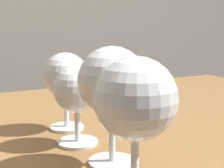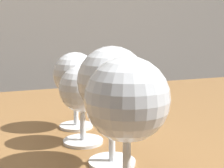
# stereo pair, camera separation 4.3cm
# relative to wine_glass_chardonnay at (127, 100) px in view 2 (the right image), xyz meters

# --- Properties ---
(wine_glass_chardonnay) EXTENTS (0.09, 0.09, 0.16)m
(wine_glass_chardonnay) POSITION_rel_wine_glass_chardonnay_xyz_m (0.00, 0.00, 0.00)
(wine_glass_chardonnay) COLOR white
(wine_glass_chardonnay) RESTS_ON dining_table
(wine_glass_pinot) EXTENTS (0.09, 0.09, 0.16)m
(wine_glass_pinot) POSITION_rel_wine_glass_chardonnay_xyz_m (0.02, 0.09, 0.00)
(wine_glass_pinot) COLOR white
(wine_glass_pinot) RESTS_ON dining_table
(wine_glass_cabernet) EXTENTS (0.07, 0.07, 0.13)m
(wine_glass_cabernet) POSITION_rel_wine_glass_chardonnay_xyz_m (0.01, 0.18, -0.02)
(wine_glass_cabernet) COLOR white
(wine_glass_cabernet) RESTS_ON dining_table
(wine_glass_amber) EXTENTS (0.08, 0.08, 0.14)m
(wine_glass_amber) POSITION_rel_wine_glass_chardonnay_xyz_m (0.02, 0.27, -0.01)
(wine_glass_amber) COLOR white
(wine_glass_amber) RESTS_ON dining_table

